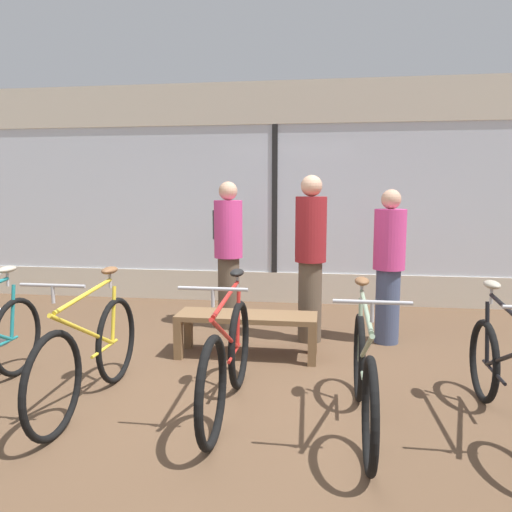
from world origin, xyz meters
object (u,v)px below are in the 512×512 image
Objects in this scene: bicycle_right at (364,376)px; display_bench at (247,322)px; bicycle_center at (228,361)px; customer_near_rack at (311,255)px; customer_mid_floor at (389,263)px; bicycle_left at (89,355)px; bicycle_far_right at (507,381)px; customer_by_window at (228,249)px.

display_bench is (-1.05, 1.40, -0.03)m from bicycle_right.
bicycle_center is at bearing 172.57° from bicycle_right.
bicycle_center is at bearing -87.33° from display_bench.
customer_mid_floor is (0.84, 0.05, -0.09)m from customer_near_rack.
customer_near_rack is at bearing -176.31° from customer_mid_floor.
customer_near_rack is at bearing 102.52° from bicycle_right.
bicycle_right is (0.99, -0.13, -0.01)m from bicycle_center.
bicycle_left is at bearing 177.50° from bicycle_right.
bicycle_far_right is at bearing -1.03° from bicycle_center.
bicycle_center reaches higher than bicycle_right.
customer_by_window is 1.88m from customer_mid_floor.
customer_mid_floor is (1.39, 1.94, 0.48)m from bicycle_center.
bicycle_right is at bearing -7.43° from bicycle_center.
bicycle_center is 2.43m from customer_mid_floor.
bicycle_center is 1.97m from bicycle_far_right.
customer_mid_floor is at bearing 106.43° from bicycle_far_right.
display_bench is at bearing -155.17° from customer_mid_floor.
bicycle_left is 1.08m from bicycle_center.
customer_by_window is (0.62, 2.35, 0.55)m from bicycle_left.
customer_by_window is at bearing 101.16° from bicycle_center.
bicycle_left reaches higher than display_bench.
customer_mid_floor is (1.45, 0.67, 0.52)m from display_bench.
bicycle_center is 2.42m from customer_by_window.
bicycle_far_right is (1.97, -0.04, -0.03)m from bicycle_center.
bicycle_center is at bearing -78.84° from customer_by_window.
customer_mid_floor is (-0.58, 1.97, 0.51)m from bicycle_far_right.
customer_mid_floor is at bearing 79.19° from bicycle_right.
customer_near_rack is 0.85m from customer_mid_floor.
bicycle_far_right is at bearing -44.04° from customer_by_window.
bicycle_far_right is 3.43m from customer_by_window.
customer_near_rack is (-0.45, 2.01, 0.58)m from bicycle_right.
bicycle_right is 2.16m from customer_mid_floor.
bicycle_far_right reaches higher than display_bench.
display_bench is 1.06m from customer_near_rack.
bicycle_left is 1.66m from display_bench.
bicycle_right is 0.95× the size of customer_near_rack.
bicycle_left is 0.96× the size of customer_near_rack.
customer_near_rack is at bearing 49.74° from bicycle_left.
bicycle_right is at bearing -52.99° from display_bench.
bicycle_center is 1.01× the size of bicycle_far_right.
bicycle_right is at bearing -59.29° from customer_by_window.
display_bench is at bearing 92.67° from bicycle_center.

